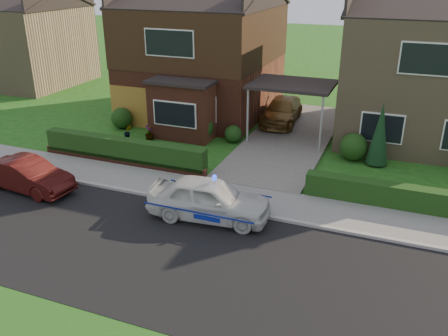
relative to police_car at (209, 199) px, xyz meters
The scene contains 24 objects.
ground 2.56m from the police_car, 76.60° to the right, with size 120.00×120.00×0.00m, color #1A5015.
road 2.56m from the police_car, 76.60° to the right, with size 60.00×6.00×0.02m, color black.
kerb 1.07m from the police_car, 48.68° to the left, with size 60.00×0.16×0.12m, color #9E9993.
sidewalk 1.91m from the police_car, 71.42° to the left, with size 60.00×2.00×0.10m, color slate.
driveway 8.64m from the police_car, 86.20° to the left, with size 3.80×12.00×0.12m, color #666059.
house_left 13.01m from the police_car, 114.37° to the left, with size 7.50×9.53×7.25m.
house_right 13.56m from the police_car, 61.21° to the left, with size 7.50×8.06×7.25m.
carport_link 8.79m from the police_car, 86.18° to the left, with size 3.80×3.00×2.77m.
garage_door 10.78m from the police_car, 135.44° to the left, with size 2.20×0.10×2.10m, color olive.
dwarf_wall 6.00m from the police_car, 150.98° to the left, with size 7.70×0.25×0.36m, color brown.
hedge_left 6.09m from the police_car, 149.74° to the left, with size 7.50×0.55×0.90m, color black.
hedge_right 7.06m from the police_car, 24.84° to the left, with size 7.50×0.55×0.80m, color black.
shrub_left_far 10.64m from the police_car, 138.15° to the left, with size 1.08×1.08×1.08m, color black.
shrub_left_mid 7.71m from the police_car, 116.42° to the left, with size 1.32×1.32×1.32m, color black.
shrub_left_near 7.43m from the police_car, 104.25° to the left, with size 0.84×0.84×0.84m, color black.
shrub_right_near 7.95m from the police_car, 61.69° to the left, with size 1.20×1.20×1.20m, color black.
conifer_a 8.33m from the police_car, 54.94° to the left, with size 0.90×0.90×2.60m, color black.
neighbour_left 23.79m from the police_car, 145.01° to the left, with size 6.50×7.00×5.20m, color #917B58.
police_car is the anchor object (origin of this frame).
driveway_car 10.78m from the police_car, 92.28° to the left, with size 1.72×4.24×1.23m, color brown.
street_car 7.12m from the police_car, behind, with size 3.66×1.28×1.21m, color #400F0D.
potted_plant_a 8.59m from the police_car, 129.75° to the left, with size 0.39×0.27×0.74m, color gray.
potted_plant_b 8.89m from the police_car, 139.48° to the left, with size 0.30×0.37×0.67m, color gray.
potted_plant_c 8.18m from the police_car, 133.64° to the left, with size 0.42×0.42×0.75m, color gray.
Camera 1 is at (4.97, -10.38, 7.78)m, focal length 38.00 mm.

